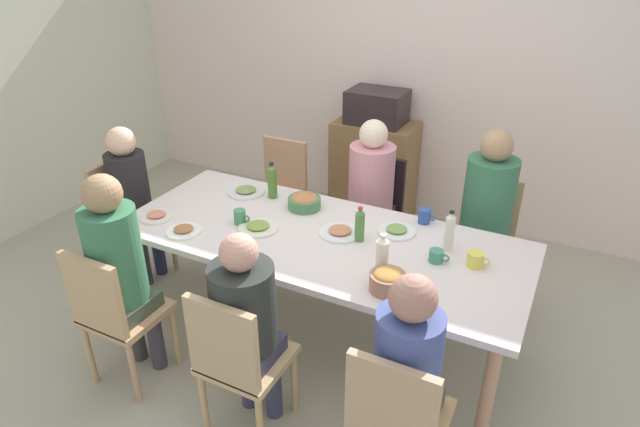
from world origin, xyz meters
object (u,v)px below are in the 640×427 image
Objects in this scene: plate_3 at (340,232)px; person_0 at (407,371)px; chair_2 at (237,358)px; cup_3 at (437,256)px; person_1 at (371,186)px; person_3 at (131,192)px; side_cabinet at (374,171)px; bottle_2 at (382,256)px; chair_0 at (396,419)px; cup_2 at (476,259)px; microwave at (377,107)px; chair_1 at (374,210)px; plate_2 at (184,230)px; dining_table at (320,245)px; bottle_3 at (272,181)px; person_4 at (118,264)px; plate_4 at (246,191)px; person_2 at (245,317)px; cup_1 at (240,217)px; plate_5 at (396,230)px; cup_0 at (425,216)px; chair_4 at (114,311)px; chair_5 at (280,189)px; bottle_1 at (449,232)px; plate_0 at (157,216)px; person_6 at (487,206)px; chair_3 at (126,214)px; chair_6 at (484,234)px; plate_1 at (258,227)px; bowl_0 at (304,201)px; bottle_0 at (360,225)px.

person_0 is at bearing -50.47° from plate_3.
chair_2 is 7.81× the size of cup_3.
person_3 is (-1.51, -0.80, -0.03)m from person_1.
side_cabinet is (-0.42, 1.64, -0.31)m from plate_3.
chair_0 is at bearing -63.01° from bottle_2.
chair_0 is 1.02m from cup_2.
chair_1 is at bearing -68.33° from microwave.
cup_2 is at bearing 14.44° from plate_2.
bottle_3 is (-0.53, 0.32, 0.19)m from dining_table.
side_cabinet is at bearing 78.28° from plate_2.
plate_4 is at bearing 85.38° from person_4.
cup_1 is at bearing 125.67° from person_2.
chair_0 is 1.23m from plate_5.
cup_0 is 1.00× the size of cup_1.
chair_4 is 7.25× the size of cup_2.
dining_table is at bearing -90.00° from chair_1.
cup_1 is at bearing -60.42° from plate_4.
plate_3 is at bearing -41.71° from chair_5.
bottle_1 is (0.02, 0.15, 0.08)m from cup_3.
chair_0 is 1.96m from plate_0.
person_3 is at bearing 131.05° from person_4.
person_6 is (0.82, 1.60, 0.07)m from person_2.
chair_5 is at bearing -120.72° from microwave.
microwave is at bearing 97.42° from person_2.
chair_2 is 1.83m from chair_3.
chair_6 is at bearing 82.14° from cup_3.
cup_3 is at bearing 0.91° from chair_3.
plate_1 is at bearing 14.43° from plate_0.
cup_3 is (1.45, 0.37, 0.02)m from plate_2.
person_4 is at bearing -136.93° from cup_0.
cup_2 is (0.90, -0.80, 0.27)m from chair_1.
person_4 is at bearing -155.52° from bottle_2.
dining_table is 0.77m from bottle_1.
chair_0 is 1.00× the size of chair_5.
person_4 is 0.83m from plate_1.
plate_5 is at bearing -127.21° from person_6.
microwave is at bearing 109.72° from person_1.
dining_table is at bearing -47.50° from bowl_0.
microwave is (1.18, 1.71, 0.33)m from person_3.
bottle_1 is 0.47m from bottle_2.
cup_2 is 0.52× the size of bottle_2.
person_6 is (0.82, 0.80, 0.09)m from dining_table.
person_3 is 4.81× the size of plate_1.
bowl_0 is (-0.35, 0.21, 0.03)m from plate_3.
person_6 is 1.19m from bowl_0.
plate_1 is (-0.37, -0.10, 0.08)m from dining_table.
microwave is (0.18, 1.80, 0.25)m from cup_1.
chair_5 is at bearing 150.65° from cup_3.
plate_2 is 1.06m from bottle_0.
cup_2 is 0.49× the size of bottle_3.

